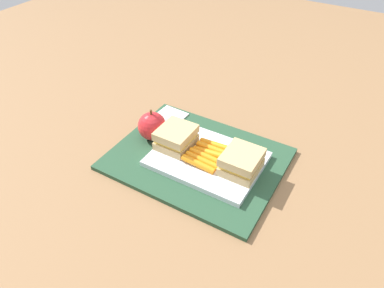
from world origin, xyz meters
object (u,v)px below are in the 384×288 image
Objects in this scene: sandwich_half_left at (241,162)px; paper_napkin at (170,116)px; food_tray at (207,159)px; carrot_sticks_bundle at (207,154)px; sandwich_half_right at (176,137)px; apple at (152,126)px.

sandwich_half_left reaches higher than paper_napkin.
sandwich_half_left is at bearing 180.00° from food_tray.
carrot_sticks_bundle is (-0.00, -0.00, 0.01)m from food_tray.
food_tray is 0.19m from paper_napkin.
food_tray is at bearing 8.15° from carrot_sticks_bundle.
paper_napkin is (0.24, -0.10, -0.03)m from sandwich_half_left.
sandwich_half_right is (0.08, 0.00, 0.03)m from food_tray.
apple is (0.15, -0.01, 0.03)m from food_tray.
food_tray is 2.88× the size of sandwich_half_right.
carrot_sticks_bundle is at bearing -0.03° from sandwich_half_left.
apple is 1.10× the size of paper_napkin.
carrot_sticks_bundle is (0.08, -0.00, -0.02)m from sandwich_half_left.
sandwich_half_right is at bearing 173.47° from apple.
paper_napkin is at bearing -82.02° from apple.
carrot_sticks_bundle reaches higher than food_tray.
carrot_sticks_bundle is 1.13× the size of apple.
carrot_sticks_bundle is (-0.08, -0.00, -0.02)m from sandwich_half_right.
sandwich_half_left is at bearing 177.98° from apple.
sandwich_half_right is at bearing 0.03° from carrot_sticks_bundle.
apple is at bearing -6.53° from sandwich_half_right.
sandwich_half_left reaches higher than food_tray.
carrot_sticks_bundle reaches higher than paper_napkin.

